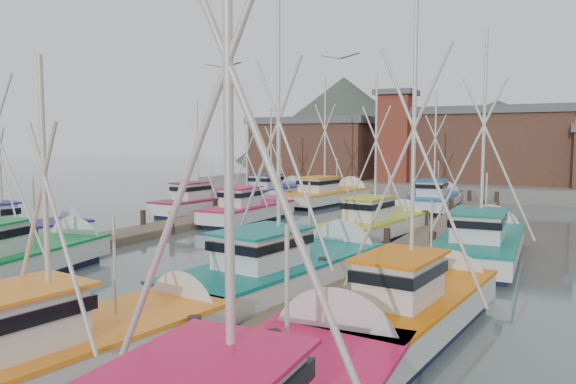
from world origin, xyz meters
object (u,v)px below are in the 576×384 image
at_px(boat_1, 80,349).
at_px(boat_4, 16,260).
at_px(boat_12, 330,195).
at_px(boat_8, 252,211).
at_px(lookout_tower, 396,135).

xyz_separation_m(boat_1, boat_4, (-9.05, 5.26, 0.01)).
distance_m(boat_1, boat_12, 33.99).
relative_size(boat_4, boat_8, 1.22).
distance_m(boat_1, boat_8, 23.34).
bearing_deg(boat_4, boat_1, -39.90).
xyz_separation_m(boat_1, boat_8, (-8.77, 21.63, -0.00)).
bearing_deg(boat_12, lookout_tower, 85.74).
xyz_separation_m(boat_8, boat_12, (0.40, 11.31, 0.01)).
bearing_deg(boat_8, boat_12, 88.09).
distance_m(boat_8, boat_12, 11.32).
xyz_separation_m(lookout_tower, boat_8, (-2.57, -21.93, -4.88)).
relative_size(boat_1, boat_4, 0.88).
bearing_deg(boat_8, boat_1, -67.81).
relative_size(boat_1, boat_8, 1.07).
bearing_deg(boat_4, boat_12, 78.86).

